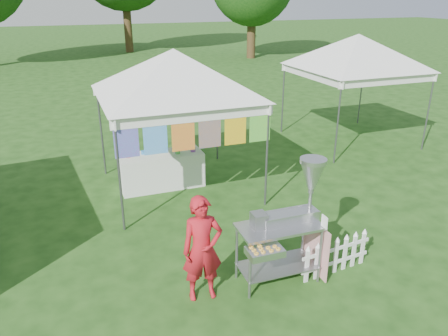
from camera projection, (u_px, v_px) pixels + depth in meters
name	position (u px, v px, depth m)	size (l,w,h in m)	color
ground	(240.00, 277.00, 6.63)	(120.00, 120.00, 0.00)	#1B4012
canopy_main	(173.00, 49.00, 8.55)	(4.24, 4.24, 3.45)	#59595E
canopy_right	(359.00, 34.00, 11.67)	(4.24, 4.24, 3.45)	#59595E
donut_cart	(293.00, 213.00, 6.22)	(1.35, 0.90, 1.86)	gray
vendor	(202.00, 249.00, 5.94)	(0.56, 0.37, 1.54)	#B21520
picket_fence	(336.00, 256.00, 6.64)	(1.26, 0.16, 0.56)	white
display_table	(162.00, 170.00, 9.61)	(1.80, 0.70, 0.77)	white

